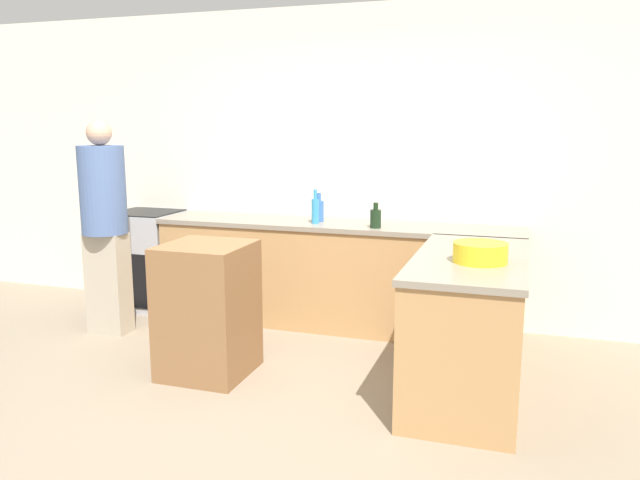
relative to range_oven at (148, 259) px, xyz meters
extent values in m
plane|color=gray|center=(1.85, -1.84, -0.45)|extent=(14.00, 14.00, 0.00)
cube|color=silver|center=(1.85, 0.33, 0.90)|extent=(8.00, 0.06, 2.70)
cube|color=tan|center=(1.85, 0.00, -0.02)|extent=(3.05, 0.59, 0.85)
cube|color=gray|center=(1.85, 0.00, 0.42)|extent=(3.08, 0.62, 0.04)
cube|color=tan|center=(3.05, -1.03, -0.02)|extent=(0.66, 1.48, 0.85)
cube|color=gray|center=(3.05, -1.03, 0.42)|extent=(0.69, 1.51, 0.04)
cube|color=#ADADB2|center=(0.00, 0.00, 0.00)|extent=(0.61, 0.59, 0.89)
cube|color=black|center=(0.00, -0.30, -0.14)|extent=(0.52, 0.01, 0.50)
cube|color=black|center=(0.00, 0.00, 0.45)|extent=(0.56, 0.54, 0.01)
cube|color=brown|center=(1.33, -1.28, 0.01)|extent=(0.57, 0.58, 0.91)
cylinder|color=yellow|center=(3.12, -1.20, 0.50)|extent=(0.32, 0.32, 0.12)
cylinder|color=black|center=(2.23, -0.16, 0.52)|extent=(0.09, 0.09, 0.15)
cylinder|color=black|center=(2.23, -0.16, 0.62)|extent=(0.04, 0.04, 0.06)
cylinder|color=#386BB7|center=(1.70, 0.02, 0.53)|extent=(0.08, 0.08, 0.18)
cylinder|color=#386BB7|center=(1.70, 0.02, 0.65)|extent=(0.04, 0.04, 0.07)
cylinder|color=#338CBF|center=(1.71, -0.10, 0.55)|extent=(0.06, 0.06, 0.21)
cylinder|color=#338CBF|center=(1.71, -0.10, 0.69)|extent=(0.03, 0.03, 0.08)
cube|color=#ADA38E|center=(0.13, -0.76, -0.03)|extent=(0.33, 0.20, 0.84)
cylinder|color=#4C6699|center=(0.13, -0.76, 0.74)|extent=(0.36, 0.36, 0.71)
sphere|color=tan|center=(0.13, -0.76, 1.19)|extent=(0.20, 0.20, 0.20)
camera|label=1|loc=(3.35, -4.95, 1.26)|focal=35.00mm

